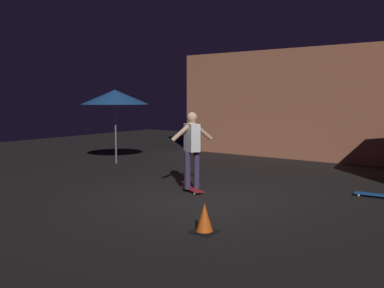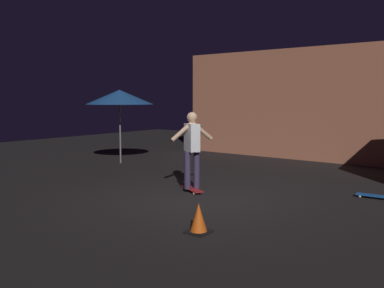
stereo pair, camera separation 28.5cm
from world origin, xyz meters
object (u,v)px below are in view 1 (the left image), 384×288
object	(u,v)px
skater	(192,145)
skateboard_ridden	(192,189)
patio_umbrella	(115,97)
traffic_cone	(204,219)
skateboard_spare	(375,195)

from	to	relation	value
skater	skateboard_ridden	bearing A→B (deg)	0.00
skater	patio_umbrella	bearing A→B (deg)	156.45
traffic_cone	skateboard_ridden	bearing A→B (deg)	129.90
skateboard_ridden	traffic_cone	bearing A→B (deg)	-50.10
patio_umbrella	skater	world-z (taller)	patio_umbrella
skateboard_spare	skater	size ratio (longest dim) A/B	0.47
patio_umbrella	skater	xyz separation A→B (m)	(4.33, -1.89, -1.04)
skateboard_ridden	traffic_cone	distance (m)	2.88
skateboard_ridden	traffic_cone	world-z (taller)	traffic_cone
patio_umbrella	traffic_cone	world-z (taller)	patio_umbrella
skateboard_ridden	skateboard_spare	size ratio (longest dim) A/B	0.99
patio_umbrella	traffic_cone	bearing A→B (deg)	-33.53
skateboard_spare	skateboard_ridden	bearing A→B (deg)	-152.27
skateboard_ridden	skateboard_spare	world-z (taller)	same
traffic_cone	skateboard_spare	bearing A→B (deg)	68.98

